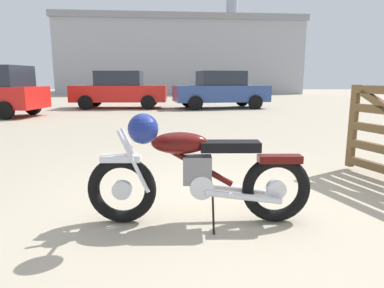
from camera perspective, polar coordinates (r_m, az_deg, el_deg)
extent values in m
plane|color=tan|center=(3.67, 5.00, -10.45)|extent=(80.00, 80.00, 0.00)
torus|color=black|center=(3.26, -11.74, -7.50)|extent=(0.64, 0.12, 0.64)
cylinder|color=silver|center=(3.26, -11.74, -7.50)|extent=(0.18, 0.08, 0.18)
torus|color=black|center=(3.30, 13.84, -7.34)|extent=(0.64, 0.12, 0.64)
cylinder|color=silver|center=(3.30, 13.84, -7.34)|extent=(0.18, 0.08, 0.18)
cube|color=silver|center=(3.17, -11.95, -2.35)|extent=(0.36, 0.13, 0.06)
cube|color=#4C0C0A|center=(3.23, 14.42, -2.43)|extent=(0.40, 0.13, 0.07)
cylinder|color=silver|center=(3.08, -9.90, -2.99)|extent=(0.29, 0.04, 0.58)
cylinder|color=silver|center=(3.23, -9.49, -2.35)|extent=(0.29, 0.04, 0.58)
sphere|color=silver|center=(3.10, -8.99, 1.71)|extent=(0.17, 0.17, 0.17)
cylinder|color=silver|center=(3.08, -7.56, 3.00)|extent=(0.03, 0.62, 0.03)
sphere|color=navy|center=(2.78, -8.29, 2.55)|extent=(0.25, 0.25, 0.25)
cylinder|color=#4C0C0A|center=(3.12, -0.01, -3.12)|extent=(0.76, 0.06, 0.47)
ellipsoid|color=#4C0C0A|center=(3.09, -2.17, 0.16)|extent=(0.52, 0.23, 0.20)
cube|color=black|center=(3.11, 6.33, -0.37)|extent=(0.54, 0.21, 0.09)
cube|color=slate|center=(3.14, 0.79, -4.32)|extent=(0.26, 0.18, 0.26)
cylinder|color=silver|center=(3.19, 1.51, -6.92)|extent=(0.22, 0.20, 0.22)
cylinder|color=silver|center=(3.15, 8.56, -8.76)|extent=(0.70, 0.07, 0.14)
cylinder|color=silver|center=(3.34, 8.02, -7.61)|extent=(0.70, 0.07, 0.14)
cylinder|color=black|center=(3.10, 3.49, -11.39)|extent=(0.02, 0.24, 0.33)
cube|color=brown|center=(5.50, 25.31, 2.71)|extent=(0.11, 0.12, 1.20)
cylinder|color=black|center=(12.80, -29.02, 4.92)|extent=(0.62, 0.25, 0.60)
cylinder|color=black|center=(14.17, -25.26, 5.70)|extent=(0.62, 0.25, 0.60)
cylinder|color=black|center=(16.71, -6.92, 7.34)|extent=(0.63, 0.22, 0.62)
cylinder|color=black|center=(15.00, -7.49, 6.92)|extent=(0.63, 0.22, 0.62)
cylinder|color=black|center=(17.16, -16.01, 7.09)|extent=(0.63, 0.22, 0.62)
cylinder|color=black|center=(15.50, -17.54, 6.64)|extent=(0.63, 0.22, 0.62)
cube|color=red|center=(16.02, -12.09, 8.31)|extent=(4.25, 1.85, 0.72)
cube|color=#232833|center=(16.00, -12.18, 10.74)|extent=(2.05, 1.62, 0.64)
cylinder|color=black|center=(14.52, 0.49, 6.88)|extent=(0.65, 0.32, 0.62)
cylinder|color=black|center=(16.20, -0.79, 7.30)|extent=(0.65, 0.32, 0.62)
cylinder|color=black|center=(15.31, 10.50, 6.91)|extent=(0.65, 0.32, 0.62)
cylinder|color=black|center=(16.92, 8.31, 7.34)|extent=(0.65, 0.32, 0.62)
cube|color=#2D4784|center=(15.66, 4.72, 8.46)|extent=(4.46, 2.52, 0.72)
cube|color=#232833|center=(15.65, 4.76, 10.95)|extent=(2.27, 1.93, 0.64)
cube|color=#9EA0A8|center=(34.24, -2.30, 13.75)|extent=(21.61, 13.26, 6.05)
cube|color=gray|center=(34.55, -2.34, 19.19)|extent=(21.94, 13.59, 0.50)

